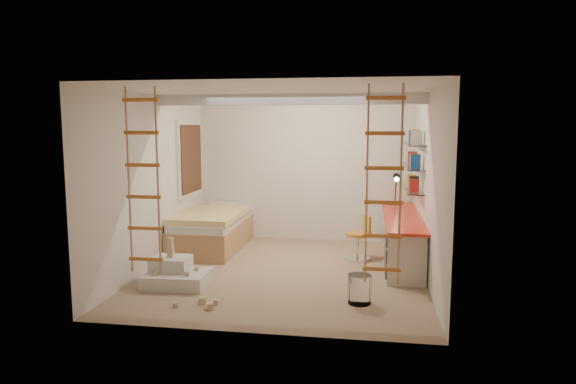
% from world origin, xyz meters
% --- Properties ---
extents(floor, '(4.50, 4.50, 0.00)m').
position_xyz_m(floor, '(0.00, 0.00, 0.00)').
color(floor, '#957960').
rests_on(floor, ground).
extents(ceiling_beam, '(4.00, 0.18, 0.16)m').
position_xyz_m(ceiling_beam, '(0.00, 0.30, 2.52)').
color(ceiling_beam, white).
rests_on(ceiling_beam, ceiling).
extents(window_frame, '(0.06, 1.15, 1.35)m').
position_xyz_m(window_frame, '(-1.97, 1.50, 1.55)').
color(window_frame, white).
rests_on(window_frame, wall_left).
extents(window_blind, '(0.02, 1.00, 1.20)m').
position_xyz_m(window_blind, '(-1.93, 1.50, 1.55)').
color(window_blind, '#4C2D1E').
rests_on(window_blind, window_frame).
extents(rope_ladder_left, '(0.41, 0.04, 2.13)m').
position_xyz_m(rope_ladder_left, '(-1.35, -1.75, 1.52)').
color(rope_ladder_left, orange).
rests_on(rope_ladder_left, ceiling).
extents(rope_ladder_right, '(0.41, 0.04, 2.13)m').
position_xyz_m(rope_ladder_right, '(1.35, -1.75, 1.52)').
color(rope_ladder_right, '#CD6923').
rests_on(rope_ladder_right, ceiling).
extents(waste_bin, '(0.28, 0.28, 0.36)m').
position_xyz_m(waste_bin, '(1.11, -1.17, 0.18)').
color(waste_bin, white).
rests_on(waste_bin, floor).
extents(desk, '(0.56, 2.80, 0.75)m').
position_xyz_m(desk, '(1.72, 0.86, 0.40)').
color(desk, red).
rests_on(desk, floor).
extents(shelves, '(0.25, 1.80, 0.71)m').
position_xyz_m(shelves, '(1.87, 1.13, 1.50)').
color(shelves, white).
rests_on(shelves, wall_right).
extents(bed, '(1.02, 2.00, 0.69)m').
position_xyz_m(bed, '(-1.48, 1.23, 0.33)').
color(bed, '#AD7F51').
rests_on(bed, floor).
extents(task_lamp, '(0.14, 0.36, 0.57)m').
position_xyz_m(task_lamp, '(1.67, 1.82, 1.14)').
color(task_lamp, black).
rests_on(task_lamp, desk).
extents(swivel_chair, '(0.55, 0.55, 0.72)m').
position_xyz_m(swivel_chair, '(1.06, 0.86, 0.26)').
color(swivel_chair, orange).
rests_on(swivel_chair, floor).
extents(play_platform, '(0.84, 0.67, 0.36)m').
position_xyz_m(play_platform, '(-1.37, -0.82, 0.14)').
color(play_platform, silver).
rests_on(play_platform, floor).
extents(toy_blocks, '(1.04, 0.99, 0.63)m').
position_xyz_m(toy_blocks, '(-1.13, -1.12, 0.24)').
color(toy_blocks, '#CCB284').
rests_on(toy_blocks, floor).
extents(books, '(0.14, 0.58, 0.92)m').
position_xyz_m(books, '(1.87, 1.13, 1.63)').
color(books, red).
rests_on(books, shelves).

